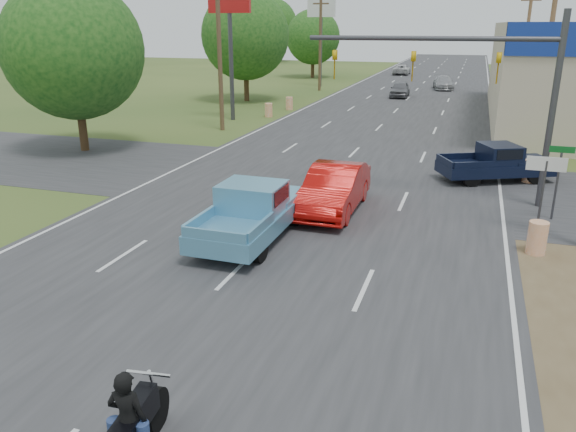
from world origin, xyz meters
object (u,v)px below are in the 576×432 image
(distant_car_grey, at_px, (400,89))
(rider, at_px, (129,425))
(red_convertible, at_px, (334,189))
(distant_car_white, at_px, (402,70))
(blue_pickup, at_px, (253,210))
(distant_car_silver, at_px, (443,83))
(navy_pickup, at_px, (499,162))

(distant_car_grey, bearing_deg, rider, -89.83)
(red_convertible, bearing_deg, distant_car_white, 95.06)
(rider, distance_m, blue_pickup, 10.03)
(distant_car_white, bearing_deg, blue_pickup, 91.04)
(rider, xyz_separation_m, distant_car_white, (-5.32, 73.31, -0.19))
(red_convertible, bearing_deg, distant_car_silver, 88.39)
(rider, height_order, distant_car_grey, rider)
(blue_pickup, xyz_separation_m, navy_pickup, (7.60, 9.78, -0.11))
(blue_pickup, relative_size, distant_car_silver, 1.17)
(distant_car_silver, bearing_deg, blue_pickup, -102.29)
(navy_pickup, distance_m, distant_car_white, 54.80)
(rider, relative_size, distant_car_silver, 0.35)
(blue_pickup, height_order, distant_car_white, blue_pickup)
(red_convertible, xyz_separation_m, rider, (0.09, -13.27, -0.00))
(rider, relative_size, distant_car_white, 0.36)
(blue_pickup, height_order, distant_car_silver, blue_pickup)
(red_convertible, height_order, navy_pickup, red_convertible)
(red_convertible, relative_size, blue_pickup, 0.92)
(navy_pickup, relative_size, distant_car_silver, 1.10)
(red_convertible, height_order, rider, red_convertible)
(distant_car_grey, bearing_deg, red_convertible, -88.95)
(blue_pickup, relative_size, navy_pickup, 1.06)
(rider, bearing_deg, red_convertible, -96.98)
(red_convertible, bearing_deg, navy_pickup, 47.75)
(distant_car_silver, relative_size, distant_car_white, 1.01)
(rider, relative_size, navy_pickup, 0.32)
(navy_pickup, height_order, distant_car_white, navy_pickup)
(red_convertible, relative_size, distant_car_white, 1.09)
(distant_car_grey, xyz_separation_m, distant_car_silver, (3.47, 8.01, -0.03))
(distant_car_silver, bearing_deg, distant_car_white, 102.30)
(distant_car_grey, height_order, distant_car_silver, distant_car_grey)
(rider, xyz_separation_m, navy_pickup, (5.71, 19.63, -0.02))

